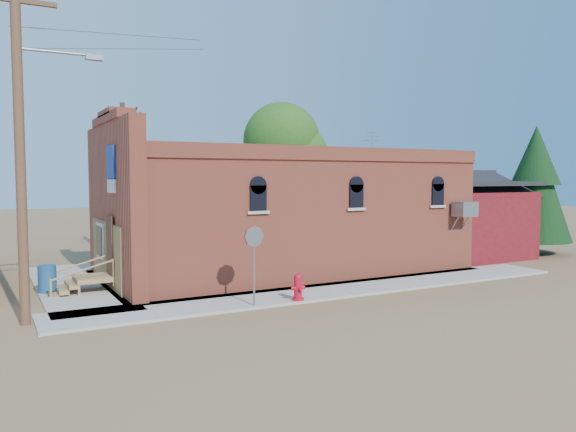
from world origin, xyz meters
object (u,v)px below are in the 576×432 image
utility_pole (22,144)px  fire_hydrant (298,287)px  brick_bar (279,215)px  trash_barrel (47,279)px  stop_sign (254,244)px

utility_pole → fire_hydrant: size_ratio=10.80×
utility_pole → fire_hydrant: 8.78m
brick_bar → fire_hydrant: (-2.22, -5.50, -1.85)m
trash_barrel → stop_sign: bearing=-44.0°
brick_bar → stop_sign: (-3.73, -5.49, -0.42)m
brick_bar → trash_barrel: (-8.94, -0.46, -1.81)m
utility_pole → fire_hydrant: (7.56, -1.20, -4.28)m
brick_bar → stop_sign: bearing=-124.2°
brick_bar → stop_sign: 6.65m
utility_pole → brick_bar: bearing=23.7°
fire_hydrant → stop_sign: stop_sign is taller
brick_bar → stop_sign: brick_bar is taller
fire_hydrant → brick_bar: bearing=80.7°
brick_bar → utility_pole: (-9.79, -4.29, 2.43)m
fire_hydrant → trash_barrel: (-6.72, 5.04, 0.04)m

